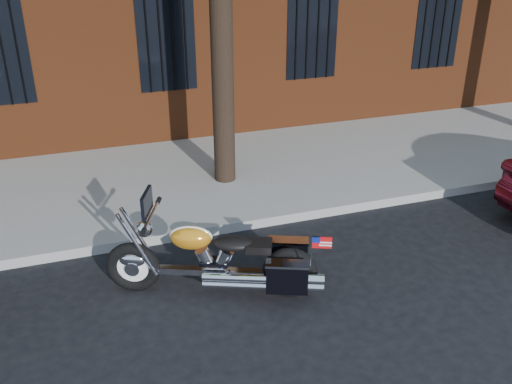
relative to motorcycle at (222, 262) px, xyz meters
name	(u,v)px	position (x,y,z in m)	size (l,w,h in m)	color
ground	(249,282)	(0.39, 0.14, -0.47)	(120.00, 120.00, 0.00)	black
curb	(221,227)	(0.39, 1.52, -0.39)	(40.00, 0.16, 0.15)	gray
sidewalk	(193,178)	(0.39, 3.40, -0.39)	(40.00, 3.60, 0.15)	gray
motorcycle	(222,262)	(0.00, 0.00, 0.00)	(2.49, 1.47, 1.39)	black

